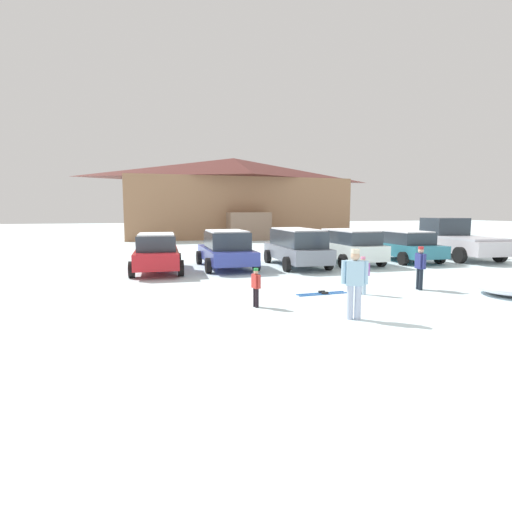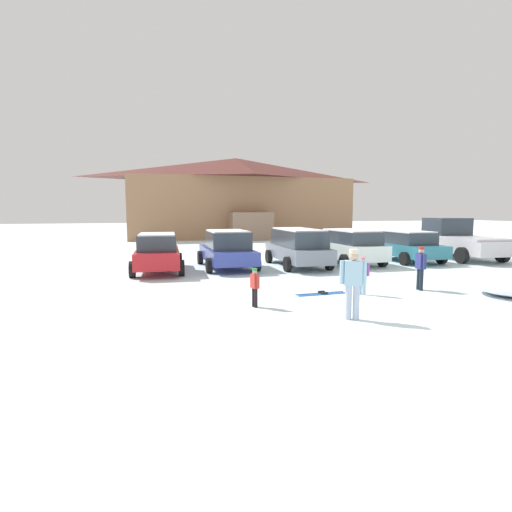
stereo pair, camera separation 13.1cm
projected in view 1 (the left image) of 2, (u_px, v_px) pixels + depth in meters
ground at (458, 356)px, 7.03m from camera, size 160.00×160.00×0.00m
ski_lodge at (234, 197)px, 39.39m from camera, size 21.13×11.52×7.65m
parked_red_sedan at (157, 253)px, 16.53m from camera, size 2.25×4.36×1.62m
parked_blue_hatchback at (226, 249)px, 17.81m from camera, size 2.30×4.71×1.69m
parked_grey_wagon at (297, 246)px, 18.28m from camera, size 2.26×4.87×1.73m
parked_white_suv at (349, 245)px, 19.11m from camera, size 2.16×4.26×1.65m
parked_teal_hatchback at (406, 246)px, 20.08m from camera, size 2.32×4.25×1.55m
pickup_truck at (454, 240)px, 21.38m from camera, size 2.91×5.81×2.15m
skier_teen_in_navy_coat at (420, 265)px, 12.86m from camera, size 0.25×0.52×1.41m
skier_child_in_red_jacket at (256, 285)px, 10.55m from camera, size 0.20×0.38×1.05m
skier_child_in_purple_jacket at (363, 273)px, 12.15m from camera, size 0.31×0.34×1.16m
skier_adult_in_blue_parka at (355, 280)px, 9.32m from camera, size 0.58×0.38×1.67m
pair_of_skis at (322, 293)px, 12.28m from camera, size 1.63×0.35×0.08m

